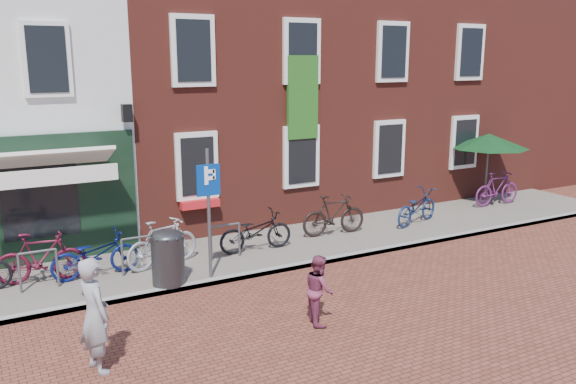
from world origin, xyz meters
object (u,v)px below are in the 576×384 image
boy (319,289)px  bicycle_7 (497,189)px  parking_sign (209,198)px  bicycle_5 (334,215)px  parasol (489,138)px  bicycle_2 (95,255)px  woman (94,315)px  bicycle_1 (41,258)px  bicycle_3 (163,243)px  bicycle_4 (256,231)px  bicycle_6 (417,207)px  litter_bin (168,254)px

boy → bicycle_7: size_ratio=0.70×
parking_sign → bicycle_5: (3.96, 1.37, -1.19)m
parasol → boy: 10.62m
parasol → bicycle_7: size_ratio=1.39×
parking_sign → bicycle_5: parking_sign is taller
boy → bicycle_2: boy is taller
parking_sign → woman: 3.99m
bicycle_7 → parasol: bearing=-2.8°
bicycle_1 → bicycle_3: 2.50m
bicycle_1 → woman: bearing=-165.3°
boy → bicycle_7: boy is taller
boy → bicycle_4: size_ratio=0.68×
parking_sign → woman: (-2.85, -2.63, -0.93)m
bicycle_4 → bicycle_7: (8.61, 0.50, 0.05)m
bicycle_3 → bicycle_6: size_ratio=0.97×
bicycle_1 → bicycle_5: bearing=-79.8°
bicycle_6 → bicycle_7: 3.65m
parasol → bicycle_2: parasol is taller
bicycle_5 → bicycle_7: size_ratio=1.00×
bicycle_3 → bicycle_5: 4.64m
bicycle_3 → bicycle_5: (4.63, 0.22, 0.00)m
woman → bicycle_3: (2.17, 3.79, -0.26)m
boy → bicycle_3: bearing=37.4°
parasol → bicycle_4: size_ratio=1.34×
parking_sign → bicycle_3: size_ratio=1.54×
bicycle_4 → bicycle_7: 8.62m
woman → bicycle_4: woman is taller
boy → bicycle_3: size_ratio=0.70×
parking_sign → bicycle_6: 6.80m
parasol → bicycle_3: 11.06m
bicycle_4 → bicycle_7: bicycle_7 is taller
litter_bin → bicycle_2: 1.67m
bicycle_4 → bicycle_5: bearing=-82.7°
bicycle_1 → parasol: bearing=-76.5°
woman → boy: (3.81, -0.17, -0.27)m
parasol → boy: parasol is taller
bicycle_3 → bicycle_5: size_ratio=1.00×
woman → bicycle_4: size_ratio=0.97×
litter_bin → bicycle_5: 5.03m
parasol → bicycle_7: bearing=-94.1°
boy → bicycle_6: bearing=-39.8°
parking_sign → woman: size_ratio=1.53×
bicycle_2 → bicycle_3: bearing=-94.5°
litter_bin → bicycle_2: bearing=137.3°
parking_sign → woman: parking_sign is taller
bicycle_4 → bicycle_3: bearing=91.5°
bicycle_3 → bicycle_7: 10.89m
litter_bin → bicycle_1: litter_bin is taller
woman → bicycle_1: size_ratio=1.00×
parasol → bicycle_2: bearing=-175.5°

